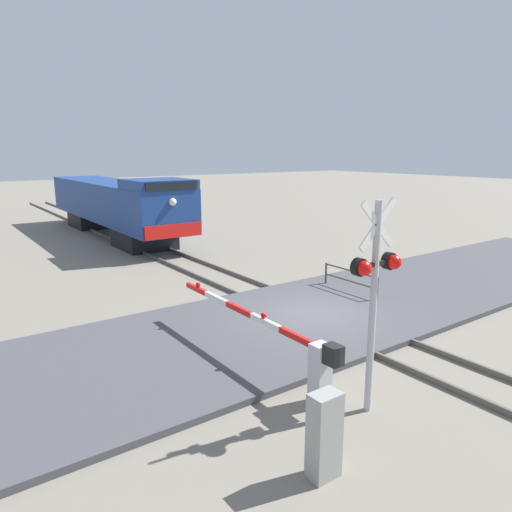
% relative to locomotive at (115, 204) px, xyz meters
% --- Properties ---
extents(ground_plane, '(160.00, 160.00, 0.00)m').
position_rel_locomotive_xyz_m(ground_plane, '(0.00, -17.54, -1.98)').
color(ground_plane, gray).
extents(rail_track_left, '(0.08, 80.00, 0.15)m').
position_rel_locomotive_xyz_m(rail_track_left, '(-0.72, -17.54, -1.91)').
color(rail_track_left, '#59544C').
rests_on(rail_track_left, ground_plane).
extents(rail_track_right, '(0.08, 80.00, 0.15)m').
position_rel_locomotive_xyz_m(rail_track_right, '(0.72, -17.54, -1.91)').
color(rail_track_right, '#59544C').
rests_on(rail_track_right, ground_plane).
extents(road_surface, '(36.00, 6.26, 0.15)m').
position_rel_locomotive_xyz_m(road_surface, '(0.00, -17.54, -1.90)').
color(road_surface, '#47474C').
rests_on(road_surface, ground_plane).
extents(locomotive, '(3.05, 16.24, 3.74)m').
position_rel_locomotive_xyz_m(locomotive, '(0.00, 0.00, 0.00)').
color(locomotive, black).
rests_on(locomotive, ground_plane).
extents(crossing_signal, '(1.18, 0.33, 4.24)m').
position_rel_locomotive_xyz_m(crossing_signal, '(-2.78, -22.19, 0.67)').
color(crossing_signal, '#ADADB2').
rests_on(crossing_signal, ground_plane).
extents(crossing_gate, '(0.36, 6.25, 1.41)m').
position_rel_locomotive_xyz_m(crossing_gate, '(-3.38, -20.61, -1.10)').
color(crossing_gate, silver).
rests_on(crossing_gate, ground_plane).
extents(utility_cabinet, '(0.50, 0.34, 1.45)m').
position_rel_locomotive_xyz_m(utility_cabinet, '(-4.88, -23.09, -1.26)').
color(utility_cabinet, '#999993').
rests_on(utility_cabinet, ground_plane).
extents(guard_railing, '(0.08, 2.55, 0.95)m').
position_rel_locomotive_xyz_m(guard_railing, '(2.63, -16.59, -1.36)').
color(guard_railing, '#4C4742').
rests_on(guard_railing, ground_plane).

